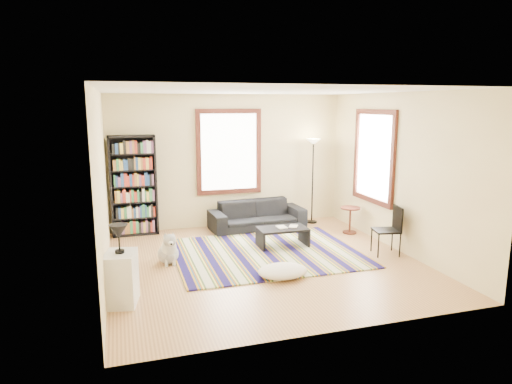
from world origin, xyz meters
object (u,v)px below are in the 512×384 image
object	(u,v)px
coffee_table	(283,237)
floor_cushion	(283,271)
floor_lamp	(313,181)
white_cabinet	(121,278)
side_table	(350,220)
dog	(168,247)
sofa	(257,215)
bookshelf	(134,186)
folding_chair	(386,231)

from	to	relation	value
coffee_table	floor_cushion	bearing A→B (deg)	-110.14
floor_lamp	white_cabinet	world-z (taller)	floor_lamp
side_table	dog	world-z (taller)	dog
sofa	floor_lamp	bearing A→B (deg)	0.63
side_table	floor_cushion	bearing A→B (deg)	-138.92
sofa	white_cabinet	size ratio (longest dim) A/B	2.85
sofa	white_cabinet	bearing A→B (deg)	-136.40
bookshelf	white_cabinet	size ratio (longest dim) A/B	2.86
coffee_table	sofa	bearing A→B (deg)	93.20
side_table	white_cabinet	xyz separation A→B (m)	(-4.50, -2.14, 0.08)
floor_cushion	white_cabinet	distance (m)	2.38
floor_lamp	folding_chair	distance (m)	2.46
floor_lamp	dog	xyz separation A→B (m)	(-3.34, -1.74, -0.66)
bookshelf	dog	bearing A→B (deg)	-77.01
sofa	floor_cushion	distance (m)	2.82
side_table	dog	xyz separation A→B (m)	(-3.75, -0.74, 0.00)
bookshelf	floor_cushion	xyz separation A→B (m)	(2.04, -3.04, -0.90)
floor_lamp	folding_chair	bearing A→B (deg)	-81.56
white_cabinet	dog	world-z (taller)	white_cabinet
sofa	dog	xyz separation A→B (m)	(-2.04, -1.64, -0.02)
folding_chair	sofa	bearing A→B (deg)	138.00
bookshelf	folding_chair	size ratio (longest dim) A/B	2.33
floor_lamp	side_table	distance (m)	1.26
side_table	folding_chair	distance (m)	1.39
floor_lamp	white_cabinet	xyz separation A→B (m)	(-4.10, -3.14, -0.58)
dog	white_cabinet	bearing A→B (deg)	-122.33
folding_chair	dog	distance (m)	3.76
floor_cushion	side_table	world-z (taller)	side_table
sofa	coffee_table	size ratio (longest dim) A/B	2.22
coffee_table	folding_chair	bearing A→B (deg)	-30.45
bookshelf	side_table	size ratio (longest dim) A/B	3.70
bookshelf	floor_lamp	distance (m)	3.79
floor_cushion	dog	distance (m)	1.97
floor_cushion	dog	bearing A→B (deg)	144.68
coffee_table	side_table	bearing A→B (deg)	15.55
coffee_table	floor_lamp	distance (m)	2.04
floor_cushion	side_table	distance (m)	2.86
coffee_table	white_cabinet	bearing A→B (deg)	-149.62
bookshelf	coffee_table	world-z (taller)	bookshelf
coffee_table	folding_chair	xyz separation A→B (m)	(1.58, -0.93, 0.25)
dog	folding_chair	bearing A→B (deg)	-13.82
white_cabinet	coffee_table	bearing A→B (deg)	41.75
sofa	dog	size ratio (longest dim) A/B	3.69
sofa	bookshelf	bearing A→B (deg)	170.03
bookshelf	coffee_table	bearing A→B (deg)	-32.38
folding_chair	white_cabinet	xyz separation A→B (m)	(-4.45, -0.76, -0.08)
floor_lamp	sofa	bearing A→B (deg)	-175.60
bookshelf	dog	xyz separation A→B (m)	(0.44, -1.91, -0.73)
bookshelf	white_cabinet	world-z (taller)	bookshelf
sofa	side_table	world-z (taller)	sofa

